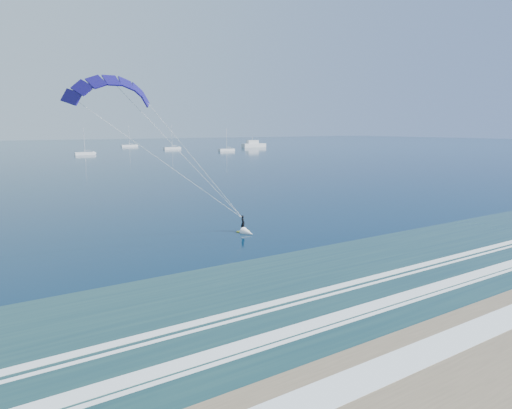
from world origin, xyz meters
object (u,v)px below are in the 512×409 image
at_px(kitesurfer_rig, 183,156).
at_px(sailboat_6, 226,150).
at_px(sailboat_5, 172,148).
at_px(sailboat_4, 129,146).
at_px(motor_yacht, 253,145).
at_px(sailboat_3, 85,153).

distance_m(kitesurfer_rig, sailboat_6, 181.96).
relative_size(sailboat_5, sailboat_6, 1.12).
bearing_deg(sailboat_4, sailboat_5, -79.10).
relative_size(kitesurfer_rig, sailboat_4, 1.59).
bearing_deg(sailboat_4, kitesurfer_rig, -106.68).
height_order(sailboat_4, sailboat_6, sailboat_4).
distance_m(motor_yacht, sailboat_4, 75.81).
relative_size(motor_yacht, sailboat_4, 1.13).
xyz_separation_m(kitesurfer_rig, sailboat_5, (78.70, 188.68, -8.25)).
distance_m(sailboat_4, sailboat_5, 45.84).
bearing_deg(sailboat_5, motor_yacht, -2.66).
bearing_deg(kitesurfer_rig, sailboat_4, 73.32).
height_order(sailboat_3, sailboat_6, sailboat_3).
relative_size(sailboat_3, sailboat_6, 1.03).
bearing_deg(motor_yacht, sailboat_3, -166.83).
relative_size(kitesurfer_rig, sailboat_3, 1.81).
bearing_deg(sailboat_5, sailboat_6, -65.67).
bearing_deg(sailboat_4, motor_yacht, -38.67).
bearing_deg(motor_yacht, sailboat_6, -139.50).
distance_m(kitesurfer_rig, motor_yacht, 226.86).
xyz_separation_m(motor_yacht, sailboat_3, (-101.59, -23.76, -0.95)).
relative_size(kitesurfer_rig, sailboat_6, 1.87).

